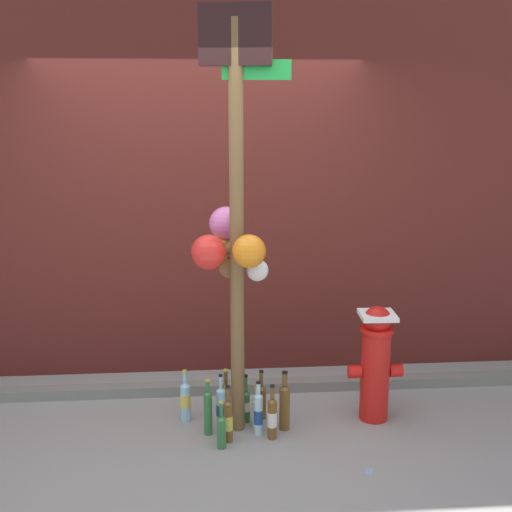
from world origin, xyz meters
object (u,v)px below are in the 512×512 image
bottle_0 (245,404)px  bottle_8 (221,408)px  bottle_1 (257,412)px  bottle_11 (221,431)px  bottle_4 (208,411)px  bottle_3 (228,420)px  bottle_6 (258,413)px  bottle_2 (185,400)px  bottle_5 (226,395)px  memorial_post (231,214)px  fire_hydrant (376,361)px  bottle_7 (272,417)px  bottle_9 (285,405)px  bottle_10 (261,400)px

bottle_0 → bottle_8: size_ratio=0.87×
bottle_1 → bottle_11: size_ratio=0.90×
bottle_1 → bottle_4: 0.35m
bottle_3 → bottle_6: size_ratio=1.04×
bottle_2 → bottle_3: bottle_3 is taller
bottle_1 → bottle_5: (-0.21, 0.26, 0.01)m
memorial_post → fire_hydrant: size_ratio=3.33×
fire_hydrant → bottle_2: fire_hydrant is taller
bottle_7 → bottle_9: bearing=51.4°
bottle_3 → bottle_6: bearing=22.4°
bottle_2 → bottle_10: bearing=-0.3°
fire_hydrant → bottle_5: 1.10m
memorial_post → bottle_0: bearing=34.0°
bottle_1 → bottle_10: size_ratio=0.81×
bottle_8 → bottle_6: bearing=-17.3°
bottle_7 → bottle_8: 0.36m
bottle_3 → bottle_8: (-0.04, 0.16, 0.01)m
memorial_post → bottle_6: memorial_post is taller
memorial_post → bottle_5: 1.39m
fire_hydrant → bottle_8: bearing=-175.6°
bottle_3 → bottle_8: bearing=104.6°
bottle_5 → bottle_7: bottle_7 is taller
fire_hydrant → bottle_0: 0.95m
bottle_4 → bottle_11: (0.08, -0.19, -0.05)m
bottle_7 → bottle_9: (0.10, 0.12, 0.02)m
bottle_9 → bottle_0: bearing=153.5°
bottle_0 → bottle_7: bottle_7 is taller
bottle_9 → bottle_10: bottle_9 is taller
bottle_7 → bottle_8: (-0.33, 0.15, 0.01)m
memorial_post → fire_hydrant: memorial_post is taller
bottle_0 → bottle_9: bottle_9 is taller
memorial_post → bottle_0: memorial_post is taller
bottle_3 → bottle_4: bearing=140.1°
bottle_1 → bottle_9: 0.20m
fire_hydrant → bottle_7: fire_hydrant is taller
bottle_0 → bottle_4: 0.31m
bottle_3 → bottle_7: size_ratio=1.03×
bottle_7 → bottle_10: size_ratio=1.07×
bottle_1 → bottle_8: bearing=-173.6°
bottle_8 → bottle_10: size_ratio=1.13×
bottle_5 → bottle_1: bearing=-51.5°
bottle_0 → fire_hydrant: bearing=-1.4°
bottle_4 → bottle_10: bottle_4 is taller
fire_hydrant → bottle_4: fire_hydrant is taller
bottle_11 → fire_hydrant: bearing=16.7°
fire_hydrant → bottle_5: size_ratio=2.61×
memorial_post → bottle_10: 1.37m
bottle_3 → bottle_8: 0.17m
bottle_2 → bottle_9: (0.68, -0.18, 0.03)m
bottle_0 → memorial_post: bearing=-146.0°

